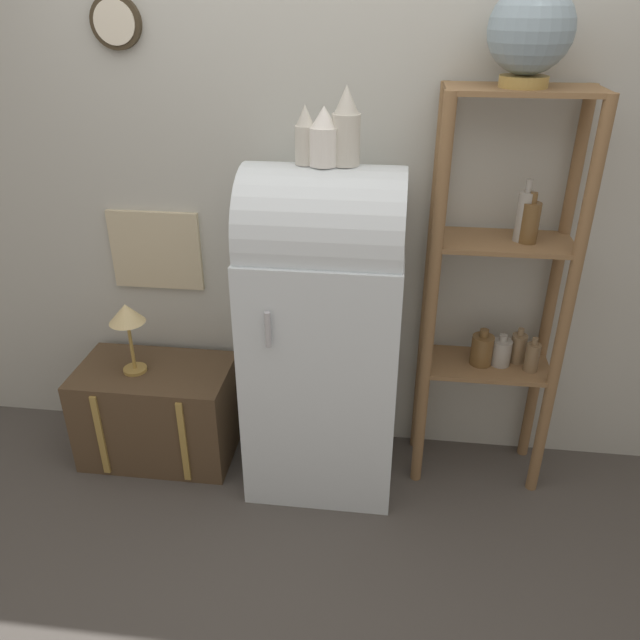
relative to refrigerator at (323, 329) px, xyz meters
The scene contains 10 objects.
ground_plane 0.82m from the refrigerator, 89.99° to the right, with size 12.00×12.00×0.00m, color #4C4742.
wall_back 0.65m from the refrigerator, 90.89° to the left, with size 7.00×0.09×2.70m.
refrigerator is the anchor object (origin of this frame).
suitcase_trunk 0.98m from the refrigerator, behind, with size 0.73×0.44×0.49m.
shelf_unit 0.77m from the refrigerator, ahead, with size 0.59×0.30×1.77m.
globe 1.38m from the refrigerator, ahead, with size 0.30×0.30×0.34m.
vase_left 0.82m from the refrigerator, behind, with size 0.08×0.08×0.22m.
vase_center 0.82m from the refrigerator, 55.86° to the right, with size 0.11×0.11×0.22m.
vase_right 0.86m from the refrigerator, ahead, with size 0.11×0.11×0.29m.
desk_lamp 0.90m from the refrigerator, behind, with size 0.16×0.16×0.35m.
Camera 1 is at (0.28, -2.10, 2.07)m, focal length 35.00 mm.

